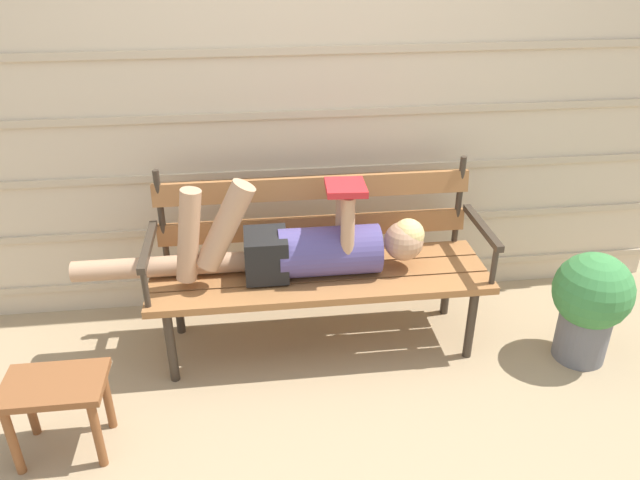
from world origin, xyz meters
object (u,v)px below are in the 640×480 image
object	(u,v)px
reclining_person	(298,246)
footstool	(56,397)
park_bench	(318,257)
potted_plant	(590,301)

from	to	relation	value
reclining_person	footstool	xyz separation A→B (m)	(-1.01, -0.57, -0.30)
park_bench	reclining_person	world-z (taller)	reclining_person
park_bench	footstool	world-z (taller)	park_bench
footstool	potted_plant	world-z (taller)	potted_plant
park_bench	potted_plant	bearing A→B (deg)	-14.63
park_bench	reclining_person	xyz separation A→B (m)	(-0.10, -0.07, 0.10)
reclining_person	potted_plant	size ratio (longest dim) A/B	2.92
reclining_person	footstool	world-z (taller)	reclining_person
footstool	potted_plant	xyz separation A→B (m)	(2.39, 0.31, 0.05)
park_bench	footstool	distance (m)	1.30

